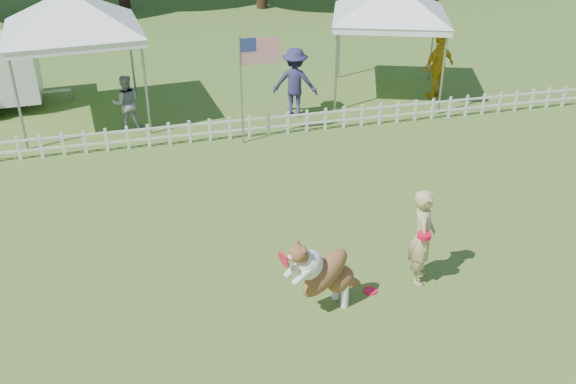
{
  "coord_description": "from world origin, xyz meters",
  "views": [
    {
      "loc": [
        -2.87,
        -7.74,
        6.6
      ],
      "look_at": [
        -0.48,
        2.0,
        1.1
      ],
      "focal_mm": 40.0,
      "sensor_mm": 36.0,
      "label": 1
    }
  ],
  "objects_px": {
    "spectator_a": "(126,103)",
    "frisbee_on_turf": "(370,291)",
    "dog": "(326,272)",
    "spectator_c": "(439,66)",
    "canopy_tent_left": "(78,59)",
    "spectator_b": "(295,82)",
    "handler": "(422,237)",
    "canopy_tent_right": "(388,41)",
    "flag_pole": "(241,92)"
  },
  "relations": [
    {
      "from": "dog",
      "to": "flag_pole",
      "type": "relative_size",
      "value": 0.53
    },
    {
      "from": "frisbee_on_turf",
      "to": "spectator_c",
      "type": "bearing_deg",
      "value": 58.53
    },
    {
      "from": "canopy_tent_left",
      "to": "spectator_c",
      "type": "bearing_deg",
      "value": -8.79
    },
    {
      "from": "canopy_tent_right",
      "to": "spectator_b",
      "type": "bearing_deg",
      "value": -143.15
    },
    {
      "from": "handler",
      "to": "spectator_a",
      "type": "relative_size",
      "value": 1.19
    },
    {
      "from": "dog",
      "to": "spectator_b",
      "type": "relative_size",
      "value": 0.76
    },
    {
      "from": "canopy_tent_left",
      "to": "spectator_c",
      "type": "xyz_separation_m",
      "value": [
        9.88,
        -0.62,
        -0.75
      ]
    },
    {
      "from": "dog",
      "to": "canopy_tent_left",
      "type": "xyz_separation_m",
      "value": [
        -3.94,
        9.16,
        0.97
      ]
    },
    {
      "from": "spectator_b",
      "to": "spectator_c",
      "type": "height_order",
      "value": "spectator_b"
    },
    {
      "from": "dog",
      "to": "spectator_b",
      "type": "height_order",
      "value": "spectator_b"
    },
    {
      "from": "dog",
      "to": "spectator_c",
      "type": "xyz_separation_m",
      "value": [
        5.94,
        8.54,
        0.22
      ]
    },
    {
      "from": "canopy_tent_right",
      "to": "flag_pole",
      "type": "height_order",
      "value": "canopy_tent_right"
    },
    {
      "from": "canopy_tent_left",
      "to": "spectator_a",
      "type": "bearing_deg",
      "value": -45.41
    },
    {
      "from": "canopy_tent_right",
      "to": "flag_pole",
      "type": "distance_m",
      "value": 5.28
    },
    {
      "from": "handler",
      "to": "canopy_tent_right",
      "type": "distance_m",
      "value": 9.2
    },
    {
      "from": "canopy_tent_left",
      "to": "dog",
      "type": "bearing_deg",
      "value": -71.9
    },
    {
      "from": "dog",
      "to": "spectator_c",
      "type": "height_order",
      "value": "spectator_c"
    },
    {
      "from": "canopy_tent_right",
      "to": "spectator_a",
      "type": "distance_m",
      "value": 7.52
    },
    {
      "from": "spectator_b",
      "to": "handler",
      "type": "bearing_deg",
      "value": 113.5
    },
    {
      "from": "handler",
      "to": "spectator_b",
      "type": "xyz_separation_m",
      "value": [
        -0.18,
        7.8,
        0.07
      ]
    },
    {
      "from": "frisbee_on_turf",
      "to": "canopy_tent_right",
      "type": "relative_size",
      "value": 0.07
    },
    {
      "from": "handler",
      "to": "canopy_tent_left",
      "type": "distance_m",
      "value": 10.51
    },
    {
      "from": "handler",
      "to": "canopy_tent_right",
      "type": "bearing_deg",
      "value": 4.31
    },
    {
      "from": "canopy_tent_left",
      "to": "canopy_tent_right",
      "type": "bearing_deg",
      "value": -5.57
    },
    {
      "from": "frisbee_on_turf",
      "to": "spectator_a",
      "type": "bearing_deg",
      "value": 114.89
    },
    {
      "from": "flag_pole",
      "to": "spectator_c",
      "type": "distance_m",
      "value": 6.35
    },
    {
      "from": "canopy_tent_left",
      "to": "spectator_b",
      "type": "height_order",
      "value": "canopy_tent_left"
    },
    {
      "from": "frisbee_on_turf",
      "to": "flag_pole",
      "type": "height_order",
      "value": "flag_pole"
    },
    {
      "from": "canopy_tent_left",
      "to": "canopy_tent_right",
      "type": "xyz_separation_m",
      "value": [
        8.51,
        -0.06,
        -0.08
      ]
    },
    {
      "from": "dog",
      "to": "flag_pole",
      "type": "bearing_deg",
      "value": 72.76
    },
    {
      "from": "spectator_a",
      "to": "frisbee_on_turf",
      "type": "bearing_deg",
      "value": 112.61
    },
    {
      "from": "handler",
      "to": "frisbee_on_turf",
      "type": "height_order",
      "value": "handler"
    },
    {
      "from": "handler",
      "to": "canopy_tent_left",
      "type": "bearing_deg",
      "value": 55.11
    },
    {
      "from": "handler",
      "to": "canopy_tent_right",
      "type": "xyz_separation_m",
      "value": [
        2.8,
        8.73,
        0.73
      ]
    },
    {
      "from": "canopy_tent_left",
      "to": "spectator_b",
      "type": "xyz_separation_m",
      "value": [
        5.53,
        -0.99,
        -0.75
      ]
    },
    {
      "from": "spectator_b",
      "to": "spectator_c",
      "type": "bearing_deg",
      "value": -153.0
    },
    {
      "from": "canopy_tent_left",
      "to": "flag_pole",
      "type": "relative_size",
      "value": 1.26
    },
    {
      "from": "spectator_c",
      "to": "canopy_tent_left",
      "type": "bearing_deg",
      "value": -22.65
    },
    {
      "from": "canopy_tent_right",
      "to": "flag_pole",
      "type": "relative_size",
      "value": 1.2
    },
    {
      "from": "spectator_a",
      "to": "spectator_b",
      "type": "height_order",
      "value": "spectator_b"
    },
    {
      "from": "handler",
      "to": "flag_pole",
      "type": "height_order",
      "value": "flag_pole"
    },
    {
      "from": "handler",
      "to": "spectator_a",
      "type": "height_order",
      "value": "handler"
    },
    {
      "from": "spectator_a",
      "to": "spectator_c",
      "type": "relative_size",
      "value": 0.78
    },
    {
      "from": "flag_pole",
      "to": "spectator_c",
      "type": "height_order",
      "value": "flag_pole"
    },
    {
      "from": "dog",
      "to": "canopy_tent_right",
      "type": "xyz_separation_m",
      "value": [
        4.57,
        9.1,
        0.89
      ]
    },
    {
      "from": "frisbee_on_turf",
      "to": "handler",
      "type": "bearing_deg",
      "value": 8.38
    },
    {
      "from": "handler",
      "to": "flag_pole",
      "type": "distance_m",
      "value": 6.6
    },
    {
      "from": "dog",
      "to": "spectator_c",
      "type": "relative_size",
      "value": 0.76
    },
    {
      "from": "flag_pole",
      "to": "spectator_b",
      "type": "relative_size",
      "value": 1.43
    },
    {
      "from": "canopy_tent_right",
      "to": "spectator_a",
      "type": "xyz_separation_m",
      "value": [
        -7.42,
        -0.86,
        -0.87
      ]
    }
  ]
}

